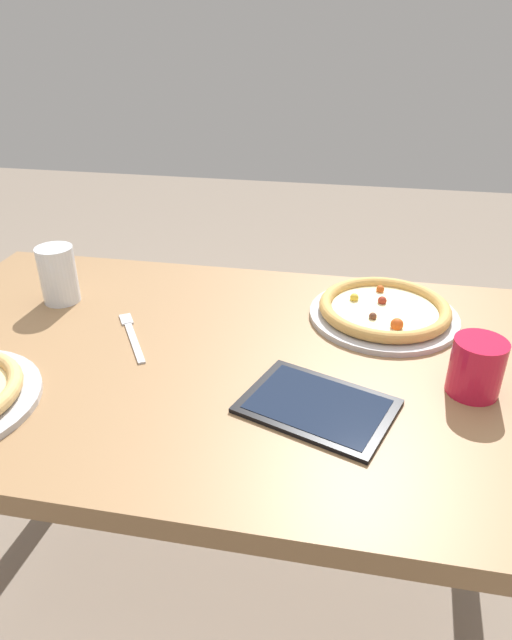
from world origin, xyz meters
The scene contains 7 objects.
ground_plane centered at (0.00, 0.00, 0.00)m, with size 8.00×8.00×0.00m, color gray.
dining_table centered at (0.00, 0.00, 0.64)m, with size 1.37×0.81×0.75m.
pizza_far centered at (0.30, 0.20, 0.77)m, with size 0.32×0.32×0.04m.
drink_cup_colored centered at (0.45, -0.04, 0.80)m, with size 0.09×0.09×0.10m.
water_cup_clear centered at (-0.42, 0.15, 0.82)m, with size 0.08×0.08×0.13m.
fork centered at (-0.20, 0.03, 0.75)m, with size 0.12×0.18×0.00m.
tablet centered at (0.19, -0.13, 0.75)m, with size 0.28×0.24×0.01m.
Camera 1 is at (0.23, -0.88, 1.33)m, focal length 31.36 mm.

